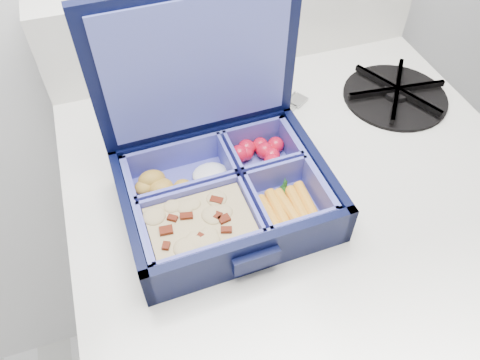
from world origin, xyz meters
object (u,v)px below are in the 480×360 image
object	(u,v)px
bento_box	(226,195)
burner_grate	(396,92)
fork	(267,129)
stove	(278,318)

from	to	relation	value
bento_box	burner_grate	xyz separation A→B (m)	(0.32, 0.13, -0.02)
bento_box	fork	bearing A→B (deg)	48.73
stove	burner_grate	size ratio (longest dim) A/B	5.73
burner_grate	fork	size ratio (longest dim) A/B	0.92
stove	fork	size ratio (longest dim) A/B	5.28
burner_grate	fork	xyz separation A→B (m)	(-0.22, -0.01, -0.01)
stove	bento_box	size ratio (longest dim) A/B	3.75
bento_box	burner_grate	world-z (taller)	bento_box
fork	burner_grate	bearing A→B (deg)	58.76
stove	bento_box	distance (m)	0.51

